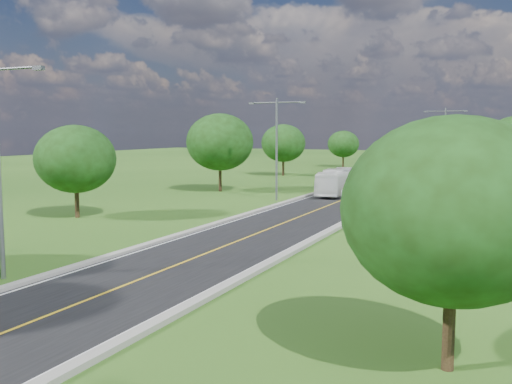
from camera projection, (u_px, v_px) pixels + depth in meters
ground at (372, 189)px, 67.43m from camera, size 260.00×260.00×0.00m
road at (383, 184)px, 72.85m from camera, size 8.00×150.00×0.06m
curb_left at (351, 182)px, 74.61m from camera, size 0.50×150.00×0.22m
curb_right at (417, 185)px, 71.07m from camera, size 0.50×150.00×0.22m
speed_limit_sign at (372, 197)px, 45.22m from camera, size 0.55×0.09×2.40m
overpass at (449, 149)px, 139.41m from camera, size 30.00×3.00×3.20m
streetlight_mid_left at (277, 140)px, 55.75m from camera, size 5.90×0.25×10.00m
streetlight_far_right at (445, 137)px, 80.55m from camera, size 5.90×0.25×10.00m
tree_lb at (76, 159)px, 44.70m from camera, size 6.30×6.30×7.33m
tree_lc at (220, 142)px, 64.05m from camera, size 7.56×7.56×8.79m
tree_ld at (283, 143)px, 86.62m from camera, size 6.72×6.72×7.82m
tree_le at (343, 144)px, 107.31m from camera, size 5.88×5.88×6.84m
tree_ra at (453, 211)px, 15.96m from camera, size 6.30×6.30×7.33m
tree_rc at (511, 158)px, 53.50m from camera, size 5.88×5.88×6.84m
tree_re at (512, 147)px, 97.09m from camera, size 5.46×5.46×6.35m
bus_outbound at (401, 170)px, 75.54m from camera, size 4.16×11.88×3.24m
bus_inbound at (337, 182)px, 60.60m from camera, size 2.95×10.08×2.77m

